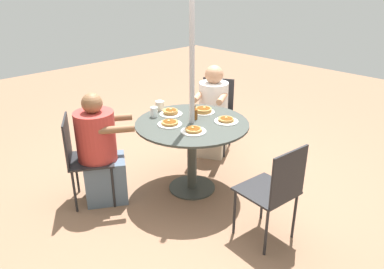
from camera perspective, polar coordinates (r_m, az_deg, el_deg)
name	(u,v)px	position (r m, az deg, el deg)	size (l,w,h in m)	color
ground_plane	(192,188)	(4.04, 0.00, -8.10)	(12.00, 12.00, 0.00)	#8C664C
patio_table	(192,136)	(3.76, 0.00, -0.25)	(1.13, 1.13, 0.75)	#383D38
umbrella_pole	(192,85)	(3.57, 0.00, 7.58)	(0.05, 0.05, 2.27)	#ADADB2
patio_chair_north	(82,155)	(3.73, -16.42, -2.94)	(0.58, 0.58, 0.89)	#232326
diner_north	(101,154)	(3.72, -13.73, -2.87)	(0.57, 0.62, 1.12)	slate
patio_chair_east	(275,188)	(3.12, 12.54, -8.01)	(0.46, 0.46, 0.89)	#232326
patio_chair_south	(216,110)	(4.76, 3.65, 3.81)	(0.57, 0.57, 0.89)	#232326
diner_south	(213,115)	(4.60, 3.17, 3.03)	(0.54, 0.59, 1.11)	beige
pancake_plate_a	(171,112)	(3.91, -3.28, 3.38)	(0.24, 0.24, 0.06)	white
pancake_plate_b	(226,120)	(3.72, 5.24, 2.18)	(0.24, 0.24, 0.05)	white
pancake_plate_c	(194,130)	(3.47, 0.25, 0.63)	(0.24, 0.24, 0.05)	white
pancake_plate_d	(170,123)	(3.64, -3.42, 1.72)	(0.24, 0.24, 0.05)	white
pancake_plate_e	(203,110)	(3.96, 1.73, 3.68)	(0.24, 0.24, 0.06)	white
syrup_bottle	(194,113)	(3.77, 0.28, 3.22)	(0.10, 0.07, 0.15)	brown
coffee_cup	(159,106)	(4.03, -4.99, 4.38)	(0.09, 0.09, 0.10)	beige
drinking_glass_a	(154,112)	(3.85, -5.80, 3.44)	(0.07, 0.07, 0.10)	silver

